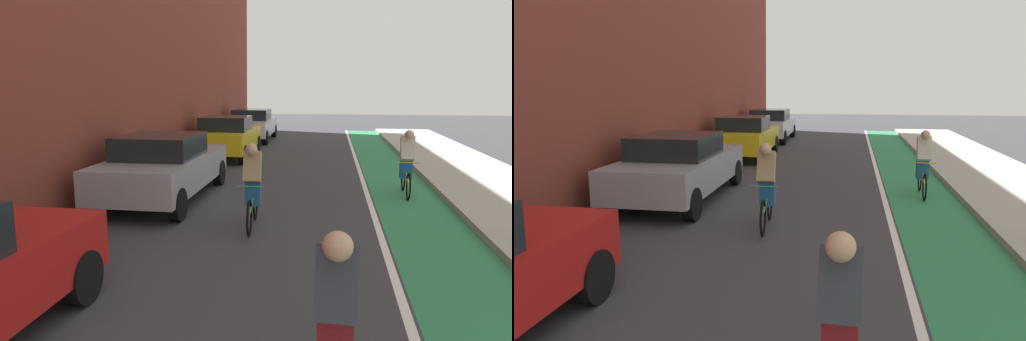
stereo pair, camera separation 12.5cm
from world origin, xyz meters
The scene contains 10 objects.
ground_plane centered at (0.00, 12.03, 0.00)m, with size 70.51×70.51×0.00m, color #38383D.
bike_lane_paint centered at (2.93, 14.03, 0.00)m, with size 1.60×32.05×0.00m, color #2D8451.
lane_divider_stripe centered at (2.03, 14.03, 0.00)m, with size 0.12×32.05×0.00m, color white.
sidewalk_right centered at (5.25, 14.03, 0.07)m, with size 3.03×32.05×0.14m, color #A8A59E.
parked_sedan_silver centered at (-2.68, 11.56, 0.79)m, with size 1.99×4.64×1.53m.
parked_sedan_yellow_cab centered at (-2.68, 18.26, 0.79)m, with size 1.98×4.23×1.53m.
parked_sedan_white centered at (-2.68, 23.96, 0.79)m, with size 1.96×4.60×1.53m.
cyclist_lead centered at (1.19, 4.70, 0.81)m, with size 0.48×1.69×1.60m.
cyclist_mid centered at (-0.29, 9.69, 0.85)m, with size 0.48×1.70×1.60m.
cyclist_trailing centered at (2.94, 12.88, 0.81)m, with size 0.48×1.69×1.60m.
Camera 1 is at (1.11, 1.33, 2.59)m, focal length 32.92 mm.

